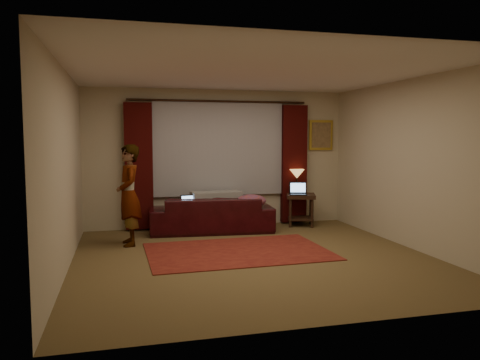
# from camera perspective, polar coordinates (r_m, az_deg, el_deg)

# --- Properties ---
(floor) EXTENTS (5.00, 5.00, 0.01)m
(floor) POSITION_cam_1_polar(r_m,az_deg,el_deg) (6.75, 1.70, -9.46)
(floor) COLOR brown
(floor) RESTS_ON ground
(ceiling) EXTENTS (5.00, 5.00, 0.02)m
(ceiling) POSITION_cam_1_polar(r_m,az_deg,el_deg) (6.59, 1.76, 13.01)
(ceiling) COLOR silver
(ceiling) RESTS_ON ground
(wall_back) EXTENTS (5.00, 0.02, 2.60)m
(wall_back) POSITION_cam_1_polar(r_m,az_deg,el_deg) (8.97, -2.66, 2.63)
(wall_back) COLOR #C3B798
(wall_back) RESTS_ON ground
(wall_front) EXTENTS (5.00, 0.02, 2.60)m
(wall_front) POSITION_cam_1_polar(r_m,az_deg,el_deg) (4.21, 11.13, -0.43)
(wall_front) COLOR #C3B798
(wall_front) RESTS_ON ground
(wall_left) EXTENTS (0.02, 5.00, 2.60)m
(wall_left) POSITION_cam_1_polar(r_m,az_deg,el_deg) (6.33, -20.58, 1.21)
(wall_left) COLOR #C3B798
(wall_left) RESTS_ON ground
(wall_right) EXTENTS (0.02, 5.00, 2.60)m
(wall_right) POSITION_cam_1_polar(r_m,az_deg,el_deg) (7.62, 20.13, 1.85)
(wall_right) COLOR #C3B798
(wall_right) RESTS_ON ground
(sheer_curtain) EXTENTS (2.50, 0.05, 1.80)m
(sheer_curtain) POSITION_cam_1_polar(r_m,az_deg,el_deg) (8.91, -2.59, 3.90)
(sheer_curtain) COLOR #9999A0
(sheer_curtain) RESTS_ON wall_back
(drape_left) EXTENTS (0.50, 0.14, 2.30)m
(drape_left) POSITION_cam_1_polar(r_m,az_deg,el_deg) (8.69, -12.25, 1.64)
(drape_left) COLOR #330706
(drape_left) RESTS_ON floor
(drape_right) EXTENTS (0.50, 0.14, 2.30)m
(drape_right) POSITION_cam_1_polar(r_m,az_deg,el_deg) (9.29, 6.59, 1.95)
(drape_right) COLOR #330706
(drape_right) RESTS_ON floor
(curtain_rod) EXTENTS (0.04, 0.04, 3.40)m
(curtain_rod) POSITION_cam_1_polar(r_m,az_deg,el_deg) (8.88, -2.55, 9.58)
(curtain_rod) COLOR black
(curtain_rod) RESTS_ON wall_back
(picture_frame) EXTENTS (0.50, 0.04, 0.60)m
(picture_frame) POSITION_cam_1_polar(r_m,az_deg,el_deg) (9.58, 9.82, 5.42)
(picture_frame) COLOR gold
(picture_frame) RESTS_ON wall_back
(sofa) EXTENTS (2.27, 1.13, 0.89)m
(sofa) POSITION_cam_1_polar(r_m,az_deg,el_deg) (8.48, -3.48, -3.35)
(sofa) COLOR black
(sofa) RESTS_ON floor
(throw_blanket) EXTENTS (0.95, 0.46, 0.11)m
(throw_blanket) POSITION_cam_1_polar(r_m,az_deg,el_deg) (8.60, -2.92, -0.17)
(throw_blanket) COLOR gray
(throw_blanket) RESTS_ON sofa
(clothing_pile) EXTENTS (0.67, 0.60, 0.23)m
(clothing_pile) POSITION_cam_1_polar(r_m,az_deg,el_deg) (8.39, 1.35, -2.63)
(clothing_pile) COLOR brown
(clothing_pile) RESTS_ON sofa
(laptop_sofa) EXTENTS (0.37, 0.39, 0.23)m
(laptop_sofa) POSITION_cam_1_polar(r_m,az_deg,el_deg) (8.33, -5.95, -2.72)
(laptop_sofa) COLOR black
(laptop_sofa) RESTS_ON sofa
(area_rug) EXTENTS (2.71, 1.84, 0.01)m
(area_rug) POSITION_cam_1_polar(r_m,az_deg,el_deg) (7.07, -0.27, -8.69)
(area_rug) COLOR maroon
(area_rug) RESTS_ON floor
(end_table) EXTENTS (0.68, 0.68, 0.62)m
(end_table) POSITION_cam_1_polar(r_m,az_deg,el_deg) (9.12, 7.41, -3.63)
(end_table) COLOR black
(end_table) RESTS_ON floor
(tiffany_lamp) EXTENTS (0.34, 0.34, 0.47)m
(tiffany_lamp) POSITION_cam_1_polar(r_m,az_deg,el_deg) (9.21, 6.95, -0.15)
(tiffany_lamp) COLOR olive
(tiffany_lamp) RESTS_ON end_table
(laptop_table) EXTENTS (0.42, 0.44, 0.24)m
(laptop_table) POSITION_cam_1_polar(r_m,az_deg,el_deg) (8.95, 7.11, -1.05)
(laptop_table) COLOR black
(laptop_table) RESTS_ON end_table
(person) EXTENTS (0.52, 0.52, 1.60)m
(person) POSITION_cam_1_polar(r_m,az_deg,el_deg) (7.57, -13.40, -1.81)
(person) COLOR gray
(person) RESTS_ON floor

